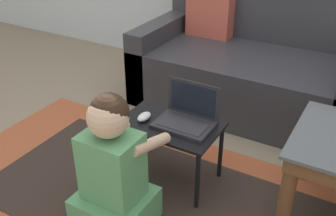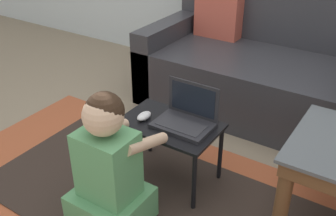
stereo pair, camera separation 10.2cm
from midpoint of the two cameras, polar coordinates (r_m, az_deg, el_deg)
ground_plane at (r=2.34m, az=-0.76°, el=-9.77°), size 16.00×16.00×0.00m
area_rug at (r=2.18m, az=-1.66°, el=-13.04°), size 2.49×1.28×0.01m
couch at (r=3.04m, az=14.04°, el=5.94°), size 1.62×0.92×0.94m
laptop_desk at (r=2.14m, az=1.59°, el=-3.40°), size 0.53×0.34×0.37m
laptop at (r=2.08m, az=3.95°, el=-1.60°), size 0.30×0.21×0.22m
computer_mouse at (r=2.14m, az=-2.21°, el=-1.24°), size 0.06×0.10×0.04m
person_seated at (r=1.88m, az=-6.99°, el=-8.96°), size 0.35×0.45×0.72m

